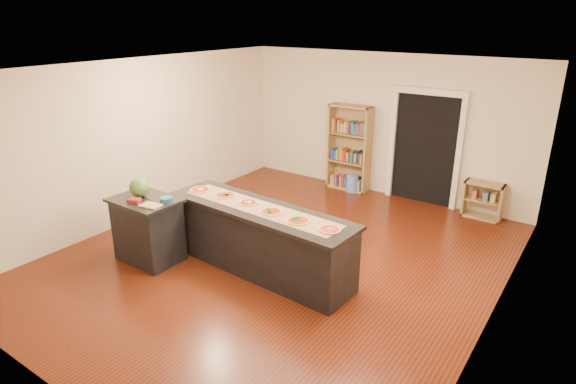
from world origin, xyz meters
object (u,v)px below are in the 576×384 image
Objects in this scene: bookshelf at (349,148)px; waste_bin at (352,183)px; side_counter at (148,229)px; watermelon at (140,187)px; kitchen_island at (260,239)px; low_shelf at (483,200)px.

bookshelf is 0.73m from waste_bin.
side_counter is 2.78× the size of waste_bin.
watermelon is (-1.08, -4.42, 0.23)m from bookshelf.
side_counter reaches higher than waste_bin.
kitchen_island is 3.83m from bookshelf.
side_counter is 3.41× the size of watermelon.
waste_bin is at bearing -29.65° from bookshelf.
low_shelf is at bearing 2.30° from waste_bin.
bookshelf reaches higher than low_shelf.
kitchen_island is 8.25× the size of waste_bin.
low_shelf is at bearing 64.17° from kitchen_island.
side_counter reaches higher than low_shelf.
bookshelf is 2.78m from low_shelf.
kitchen_island is 3.71m from waste_bin.
watermelon reaches higher than low_shelf.
low_shelf is (3.68, 4.46, -0.16)m from side_counter.
bookshelf is at bearing 150.35° from waste_bin.
bookshelf is at bearing 76.26° from watermelon.
kitchen_island is 1.71m from side_counter.
bookshelf reaches higher than kitchen_island.
low_shelf is at bearing 51.47° from side_counter.
side_counter is 5.79m from low_shelf.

